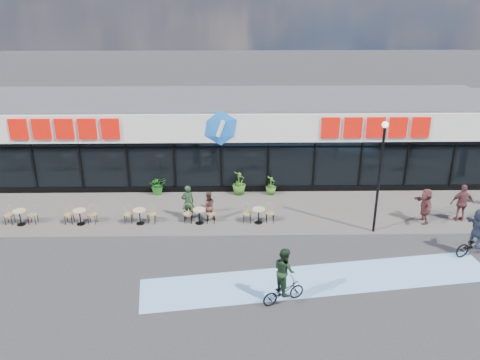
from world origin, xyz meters
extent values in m
plane|color=#28282B|center=(0.00, 0.00, 0.00)|extent=(120.00, 120.00, 0.00)
cube|color=#4F4945|center=(0.00, 4.50, 0.05)|extent=(44.00, 5.00, 0.10)
cube|color=#78ACE4|center=(4.00, -1.50, 0.01)|extent=(14.17, 4.13, 0.01)
cube|color=black|center=(0.00, 10.00, 1.50)|extent=(30.00, 6.00, 3.00)
cube|color=silver|center=(0.00, 9.85, 3.75)|extent=(30.60, 6.30, 1.50)
cube|color=#47474C|center=(0.00, 10.00, 4.55)|extent=(30.60, 6.30, 0.10)
cube|color=navy|center=(0.00, 6.96, 3.05)|extent=(30.60, 0.08, 0.18)
cube|color=black|center=(0.00, 6.97, 2.65)|extent=(30.00, 0.06, 0.08)
cube|color=black|center=(0.00, 6.98, 0.20)|extent=(30.00, 0.10, 0.40)
cube|color=#BC0F07|center=(-8.00, 6.70, 3.80)|extent=(5.63, 0.18, 1.10)
cube|color=#BC0F07|center=(8.00, 6.70, 3.80)|extent=(5.63, 0.18, 1.10)
ellipsoid|color=blue|center=(0.00, 6.70, 3.80)|extent=(1.90, 0.24, 1.90)
cylinder|color=black|center=(-10.00, 6.97, 1.50)|extent=(0.10, 0.10, 3.00)
cylinder|color=black|center=(-7.50, 6.97, 1.50)|extent=(0.10, 0.10, 3.00)
cylinder|color=black|center=(-5.00, 6.97, 1.50)|extent=(0.10, 0.10, 3.00)
cylinder|color=black|center=(-2.50, 6.97, 1.50)|extent=(0.10, 0.10, 3.00)
cylinder|color=black|center=(0.00, 6.97, 1.50)|extent=(0.10, 0.10, 3.00)
cylinder|color=black|center=(2.50, 6.97, 1.50)|extent=(0.10, 0.10, 3.00)
cylinder|color=black|center=(5.00, 6.97, 1.50)|extent=(0.10, 0.10, 3.00)
cylinder|color=black|center=(7.50, 6.97, 1.50)|extent=(0.10, 0.10, 3.00)
cylinder|color=black|center=(10.00, 6.97, 1.50)|extent=(0.10, 0.10, 3.00)
cylinder|color=black|center=(12.50, 6.97, 1.50)|extent=(0.10, 0.10, 3.00)
cylinder|color=black|center=(7.12, 2.30, 2.62)|extent=(0.12, 0.12, 5.03)
sphere|color=#FFF2CC|center=(7.12, 2.30, 5.23)|extent=(0.28, 0.28, 0.28)
cylinder|color=tan|center=(-9.49, 3.23, 0.82)|extent=(0.60, 0.60, 0.04)
cylinder|color=black|center=(-9.49, 3.23, 0.47)|extent=(0.06, 0.06, 0.70)
cylinder|color=black|center=(-9.49, 3.23, 0.11)|extent=(0.40, 0.40, 0.02)
cylinder|color=tan|center=(-6.66, 3.23, 0.82)|extent=(0.60, 0.60, 0.04)
cylinder|color=black|center=(-6.66, 3.23, 0.47)|extent=(0.06, 0.06, 0.70)
cylinder|color=black|center=(-6.66, 3.23, 0.11)|extent=(0.40, 0.40, 0.02)
cylinder|color=tan|center=(-3.83, 3.23, 0.82)|extent=(0.60, 0.60, 0.04)
cylinder|color=black|center=(-3.83, 3.23, 0.47)|extent=(0.06, 0.06, 0.70)
cylinder|color=black|center=(-3.83, 3.23, 0.11)|extent=(0.40, 0.40, 0.02)
cylinder|color=tan|center=(-1.00, 3.23, 0.82)|extent=(0.60, 0.60, 0.04)
cylinder|color=black|center=(-1.00, 3.23, 0.47)|extent=(0.06, 0.06, 0.70)
cylinder|color=black|center=(-1.00, 3.23, 0.11)|extent=(0.40, 0.40, 0.02)
cylinder|color=tan|center=(1.83, 3.23, 0.82)|extent=(0.60, 0.60, 0.04)
cylinder|color=black|center=(1.83, 3.23, 0.47)|extent=(0.06, 0.06, 0.70)
cylinder|color=black|center=(1.83, 3.23, 0.11)|extent=(0.40, 0.40, 0.02)
imported|color=#1F661D|center=(-3.43, 6.71, 0.61)|extent=(1.11, 1.03, 1.02)
imported|color=#30601B|center=(2.66, 6.59, 0.62)|extent=(0.71, 0.71, 1.04)
imported|color=#305D1A|center=(0.95, 6.65, 0.75)|extent=(0.95, 0.95, 1.30)
imported|color=#1B301B|center=(-1.57, 3.78, 0.96)|extent=(0.73, 0.59, 1.73)
imported|color=#4C2E27|center=(-0.58, 3.62, 0.84)|extent=(0.81, 0.68, 1.48)
imported|color=brown|center=(9.75, 3.19, 0.97)|extent=(0.59, 1.63, 1.74)
imported|color=brown|center=(11.56, 3.33, 1.04)|extent=(1.11, 0.47, 1.88)
imported|color=black|center=(2.43, -2.90, 0.44)|extent=(1.78, 1.24, 0.89)
imported|color=black|center=(2.43, -2.90, 1.35)|extent=(0.98, 1.08, 1.80)
imported|color=black|center=(10.91, 0.32, 0.50)|extent=(2.02, 1.26, 1.00)
imported|color=#2C3244|center=(10.91, 0.32, 1.31)|extent=(1.00, 1.67, 1.72)
camera|label=1|loc=(0.59, -18.45, 11.36)|focal=38.00mm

